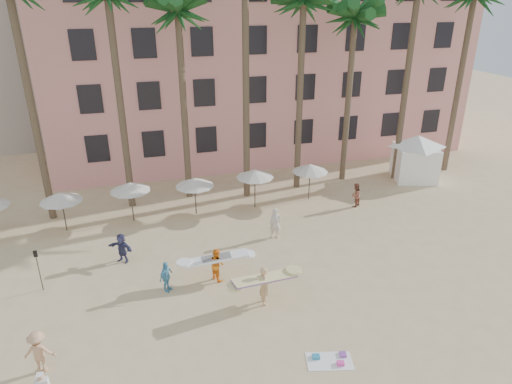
{
  "coord_description": "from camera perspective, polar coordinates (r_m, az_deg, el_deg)",
  "views": [
    {
      "loc": [
        -4.71,
        -14.53,
        13.31
      ],
      "look_at": [
        1.23,
        6.0,
        4.0
      ],
      "focal_mm": 32.0,
      "sensor_mm": 36.0,
      "label": 1
    }
  ],
  "objects": [
    {
      "name": "carrier_white",
      "position": [
        23.18,
        -4.94,
        -8.82
      ],
      "size": [
        3.25,
        1.04,
        1.73
      ],
      "color": "orange",
      "rests_on": "ground"
    },
    {
      "name": "beach_towel",
      "position": [
        19.41,
        9.3,
        -20.02
      ],
      "size": [
        1.99,
        1.41,
        0.14
      ],
      "color": "white",
      "rests_on": "ground"
    },
    {
      "name": "cabana",
      "position": [
        37.18,
        19.38,
        4.57
      ],
      "size": [
        5.66,
        5.66,
        3.5
      ],
      "color": "white",
      "rests_on": "ground"
    },
    {
      "name": "pink_hotel",
      "position": [
        42.52,
        -0.01,
        16.36
      ],
      "size": [
        35.0,
        14.0,
        16.0
      ],
      "primitive_type": "cube",
      "color": "pink",
      "rests_on": "ground"
    },
    {
      "name": "palm_row",
      "position": [
        29.99,
        -6.62,
        22.74
      ],
      "size": [
        44.4,
        5.4,
        16.3
      ],
      "color": "brown",
      "rests_on": "ground"
    },
    {
      "name": "ground",
      "position": [
        20.26,
        1.44,
        -17.54
      ],
      "size": [
        120.0,
        120.0,
        0.0
      ],
      "primitive_type": "plane",
      "color": "#D1B789",
      "rests_on": "ground"
    },
    {
      "name": "umbrella_row",
      "position": [
        29.23,
        -11.58,
        0.97
      ],
      "size": [
        22.5,
        2.7,
        2.73
      ],
      "color": "#332B23",
      "rests_on": "ground"
    },
    {
      "name": "paddle",
      "position": [
        24.37,
        -25.61,
        -8.27
      ],
      "size": [
        0.18,
        0.04,
        2.23
      ],
      "color": "black",
      "rests_on": "ground"
    },
    {
      "name": "beachgoers",
      "position": [
        23.93,
        -8.55,
        -8.11
      ],
      "size": [
        19.58,
        10.94,
        1.87
      ],
      "color": "#323357",
      "rests_on": "ground"
    },
    {
      "name": "carrier_yellow",
      "position": [
        21.37,
        1.09,
        -11.37
      ],
      "size": [
        3.16,
        1.26,
        1.95
      ],
      "color": "tan",
      "rests_on": "ground"
    }
  ]
}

